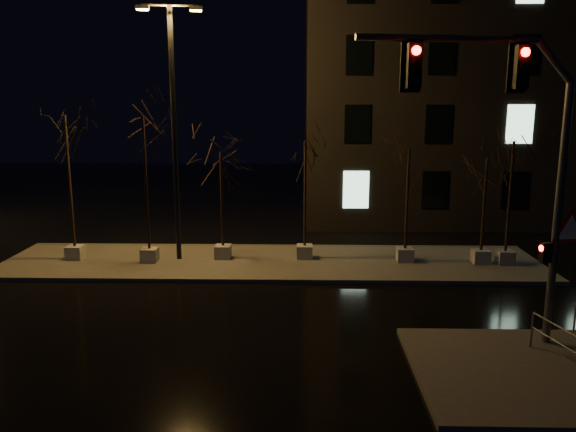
{
  "coord_description": "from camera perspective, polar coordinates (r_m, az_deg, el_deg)",
  "views": [
    {
      "loc": [
        1.21,
        -16.29,
        6.53
      ],
      "look_at": [
        0.77,
        2.17,
        2.8
      ],
      "focal_mm": 35.0,
      "sensor_mm": 36.0,
      "label": 1
    }
  ],
  "objects": [
    {
      "name": "ground",
      "position": [
        17.59,
        -2.73,
        -10.39
      ],
      "size": [
        90.0,
        90.0,
        0.0
      ],
      "primitive_type": "plane",
      "color": "black",
      "rests_on": "ground"
    },
    {
      "name": "median",
      "position": [
        23.24,
        -1.69,
        -4.71
      ],
      "size": [
        22.0,
        5.0,
        0.15
      ],
      "primitive_type": "cube",
      "color": "#4A4742",
      "rests_on": "ground"
    },
    {
      "name": "sidewalk_corner",
      "position": [
        15.65,
        25.74,
        -14.16
      ],
      "size": [
        7.0,
        5.0,
        0.15
      ],
      "primitive_type": "cube",
      "color": "#4A4742",
      "rests_on": "ground"
    },
    {
      "name": "building",
      "position": [
        36.61,
        22.32,
        12.11
      ],
      "size": [
        25.0,
        12.0,
        15.0
      ],
      "primitive_type": "cube",
      "color": "black",
      "rests_on": "ground"
    },
    {
      "name": "tree_0",
      "position": [
        24.32,
        -21.53,
        6.43
      ],
      "size": [
        1.8,
        1.8,
        6.06
      ],
      "color": "#A3A098",
      "rests_on": "median"
    },
    {
      "name": "tree_1",
      "position": [
        22.98,
        -14.39,
        6.54
      ],
      "size": [
        1.8,
        1.8,
        6.02
      ],
      "color": "#A3A098",
      "rests_on": "median"
    },
    {
      "name": "tree_2",
      "position": [
        23.03,
        -6.8,
        4.06
      ],
      "size": [
        1.8,
        1.8,
        4.56
      ],
      "color": "#A3A098",
      "rests_on": "median"
    },
    {
      "name": "tree_3",
      "position": [
        22.86,
        1.75,
        4.93
      ],
      "size": [
        1.8,
        1.8,
        5.01
      ],
      "color": "#A3A098",
      "rests_on": "median"
    },
    {
      "name": "tree_4",
      "position": [
        22.92,
        12.12,
        4.15
      ],
      "size": [
        1.8,
        1.8,
        4.72
      ],
      "color": "#A3A098",
      "rests_on": "median"
    },
    {
      "name": "tree_5",
      "position": [
        23.52,
        19.44,
        3.26
      ],
      "size": [
        1.8,
        1.8,
        4.36
      ],
      "color": "#A3A098",
      "rests_on": "median"
    },
    {
      "name": "tree_6",
      "position": [
        23.66,
        21.79,
        4.45
      ],
      "size": [
        1.8,
        1.8,
        5.06
      ],
      "color": "#A3A098",
      "rests_on": "median"
    },
    {
      "name": "traffic_signal_mast",
      "position": [
        15.26,
        22.3,
        6.19
      ],
      "size": [
        6.41,
        1.28,
        7.94
      ],
      "rotation": [
        0.0,
        0.0,
        0.19
      ],
      "color": "#54575C",
      "rests_on": "sidewalk_corner"
    },
    {
      "name": "streetlight_main",
      "position": [
        23.06,
        -11.54,
        9.83
      ],
      "size": [
        2.53,
        0.66,
        10.1
      ],
      "rotation": [
        0.0,
        0.0,
        0.15
      ],
      "color": "black",
      "rests_on": "median"
    },
    {
      "name": "guard_rail_b",
      "position": [
        15.7,
        25.77,
        -11.26
      ],
      "size": [
        0.54,
        2.01,
        0.98
      ],
      "rotation": [
        0.0,
        0.0,
        1.82
      ],
      "color": "#54575C",
      "rests_on": "sidewalk_corner"
    }
  ]
}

